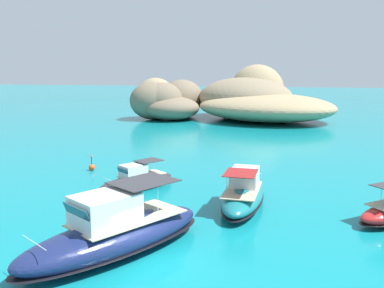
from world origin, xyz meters
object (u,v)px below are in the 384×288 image
Objects in this scene: motorboat_navy at (114,233)px; motorboat_charcoal at (137,181)px; motorboat_teal at (243,194)px; channel_buoy at (92,167)px; islet_large at (254,100)px; islet_small at (165,101)px.

motorboat_charcoal is at bearing 105.35° from motorboat_navy.
motorboat_teal is at bearing -14.38° from motorboat_charcoal.
motorboat_charcoal reaches higher than channel_buoy.
islet_small is at bearing -166.87° from islet_large.
islet_large reaches higher than motorboat_navy.
islet_small is 57.30m from motorboat_navy.
motorboat_teal is (3.88, -50.34, -2.51)m from islet_large.
islet_large reaches higher than islet_small.
channel_buoy is at bearing -103.49° from islet_large.
motorboat_teal reaches higher than motorboat_charcoal.
islet_small is 2.82× the size of motorboat_charcoal.
islet_large is at bearing 84.78° from motorboat_charcoal.
islet_large is 16.23m from islet_small.
islet_large is 4.75× the size of motorboat_charcoal.
motorboat_teal is 15.85m from channel_buoy.
motorboat_navy is 1.65× the size of motorboat_charcoal.
channel_buoy is at bearing 154.76° from motorboat_teal.
motorboat_charcoal is (-4.40, -48.21, -2.69)m from islet_large.
islet_large is at bearing 13.13° from islet_small.
motorboat_teal is at bearing -25.24° from channel_buoy.
motorboat_charcoal is at bearing 165.62° from motorboat_teal.
islet_small reaches higher than motorboat_navy.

